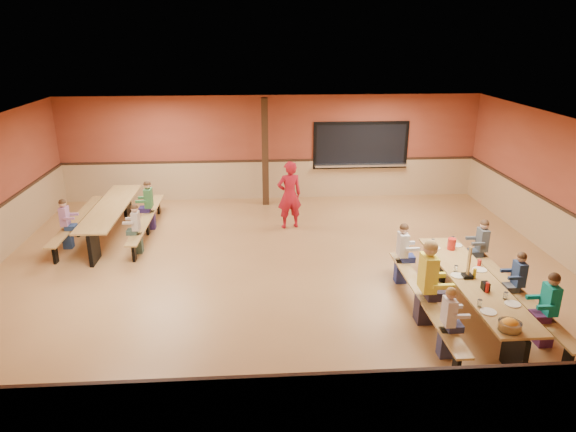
{
  "coord_description": "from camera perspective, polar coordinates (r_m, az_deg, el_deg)",
  "views": [
    {
      "loc": [
        -0.51,
        -9.6,
        4.64
      ],
      "look_at": [
        0.15,
        0.12,
        1.15
      ],
      "focal_mm": 32.0,
      "sensor_mm": 36.0,
      "label": 1
    }
  ],
  "objects": [
    {
      "name": "seated_child_white_left",
      "position": [
        8.14,
        17.32,
        -11.28
      ],
      "size": [
        0.33,
        0.27,
        1.14
      ],
      "primitive_type": null,
      "color": "silver",
      "rests_on": "ground"
    },
    {
      "name": "punch_pitcher",
      "position": [
        10.25,
        17.72,
        -2.98
      ],
      "size": [
        0.16,
        0.16,
        0.22
      ],
      "primitive_type": "cylinder",
      "color": "red",
      "rests_on": "cafeteria_table_main"
    },
    {
      "name": "seated_child_purple_sec",
      "position": [
        12.58,
        -23.47,
        -0.85
      ],
      "size": [
        0.34,
        0.28,
        1.15
      ],
      "primitive_type": null,
      "color": "#A16994",
      "rests_on": "ground"
    },
    {
      "name": "seated_adult_yellow",
      "position": [
        8.88,
        15.21,
        -7.17
      ],
      "size": [
        0.49,
        0.4,
        1.46
      ],
      "primitive_type": null,
      "color": "#FFEF39",
      "rests_on": "ground"
    },
    {
      "name": "seated_child_tan_sec",
      "position": [
        11.78,
        -16.48,
        -1.42
      ],
      "size": [
        0.32,
        0.27,
        1.12
      ],
      "primitive_type": null,
      "color": "#AC9B8A",
      "rests_on": "ground"
    },
    {
      "name": "table_paddle",
      "position": [
        9.18,
        19.36,
        -5.69
      ],
      "size": [
        0.16,
        0.16,
        0.56
      ],
      "color": "black",
      "rests_on": "cafeteria_table_main"
    },
    {
      "name": "seated_child_teal_right",
      "position": [
        8.97,
        26.95,
        -9.32
      ],
      "size": [
        0.38,
        0.31,
        1.22
      ],
      "primitive_type": null,
      "color": "#0D8577",
      "rests_on": "ground"
    },
    {
      "name": "seated_child_navy_right",
      "position": [
        9.72,
        24.14,
        -6.89
      ],
      "size": [
        0.34,
        0.28,
        1.14
      ],
      "primitive_type": null,
      "color": "navy",
      "rests_on": "ground"
    },
    {
      "name": "place_settings",
      "position": [
        9.22,
        19.95,
        -6.21
      ],
      "size": [
        0.65,
        3.3,
        0.11
      ],
      "primitive_type": null,
      "color": "beige",
      "rests_on": "cafeteria_table_main"
    },
    {
      "name": "standing_woman",
      "position": [
        12.7,
        0.16,
        2.36
      ],
      "size": [
        0.7,
        0.54,
        1.71
      ],
      "primitive_type": "imported",
      "rotation": [
        0.0,
        0.0,
        3.38
      ],
      "color": "#A51221",
      "rests_on": "ground"
    },
    {
      "name": "ground",
      "position": [
        10.67,
        -0.75,
        -6.06
      ],
      "size": [
        12.0,
        12.0,
        0.0
      ],
      "primitive_type": "plane",
      "color": "#936338",
      "rests_on": "ground"
    },
    {
      "name": "room_envelope",
      "position": [
        10.39,
        -0.77,
        -2.63
      ],
      "size": [
        12.04,
        10.04,
        3.02
      ],
      "color": "brown",
      "rests_on": "ground"
    },
    {
      "name": "kitchen_pass_through",
      "position": [
        15.22,
        8.08,
        7.56
      ],
      "size": [
        2.78,
        0.28,
        1.38
      ],
      "color": "black",
      "rests_on": "ground"
    },
    {
      "name": "napkin_dispenser",
      "position": [
        8.89,
        21.09,
        -7.29
      ],
      "size": [
        0.1,
        0.14,
        0.13
      ],
      "primitive_type": "cube",
      "color": "black",
      "rests_on": "cafeteria_table_main"
    },
    {
      "name": "condiment_ketchup",
      "position": [
        8.81,
        21.26,
        -7.41
      ],
      "size": [
        0.06,
        0.06,
        0.17
      ],
      "primitive_type": "cylinder",
      "color": "#B2140F",
      "rests_on": "cafeteria_table_main"
    },
    {
      "name": "seated_child_green_sec",
      "position": [
        13.15,
        -15.17,
        1.16
      ],
      "size": [
        0.37,
        0.31,
        1.22
      ],
      "primitive_type": null,
      "color": "#377741",
      "rests_on": "ground"
    },
    {
      "name": "seated_child_char_right",
      "position": [
        10.91,
        20.68,
        -3.41
      ],
      "size": [
        0.36,
        0.29,
        1.18
      ],
      "primitive_type": null,
      "color": "#454A4E",
      "rests_on": "ground"
    },
    {
      "name": "chip_bowl",
      "position": [
        7.9,
        23.43,
        -11.05
      ],
      "size": [
        0.32,
        0.32,
        0.15
      ],
      "primitive_type": null,
      "color": "#FFA828",
      "rests_on": "cafeteria_table_main"
    },
    {
      "name": "cafeteria_table_second",
      "position": [
        13.01,
        -19.01,
        0.16
      ],
      "size": [
        1.91,
        3.7,
        0.74
      ],
      "color": "#A27C40",
      "rests_on": "ground"
    },
    {
      "name": "cafeteria_table_main",
      "position": [
        9.34,
        19.76,
        -7.7
      ],
      "size": [
        1.91,
        3.7,
        0.74
      ],
      "color": "#A27C40",
      "rests_on": "ground"
    },
    {
      "name": "seated_child_grey_left",
      "position": [
        10.2,
        12.56,
        -4.12
      ],
      "size": [
        0.37,
        0.3,
        1.2
      ],
      "primitive_type": null,
      "color": "silver",
      "rests_on": "ground"
    },
    {
      "name": "structural_post",
      "position": [
        14.35,
        -2.56,
        7.05
      ],
      "size": [
        0.18,
        0.18,
        3.0
      ],
      "primitive_type": "cube",
      "color": "black",
      "rests_on": "ground"
    },
    {
      "name": "condiment_mustard",
      "position": [
        9.22,
        20.03,
        -6.0
      ],
      "size": [
        0.06,
        0.06,
        0.17
      ],
      "primitive_type": "cylinder",
      "color": "yellow",
      "rests_on": "cafeteria_table_main"
    }
  ]
}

